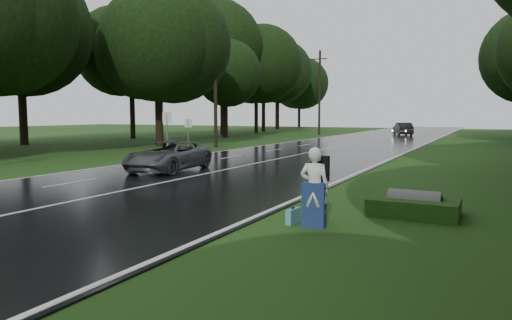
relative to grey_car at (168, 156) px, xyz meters
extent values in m
plane|color=#204414|center=(2.08, -6.67, -0.72)|extent=(160.00, 160.00, 0.00)
cube|color=black|center=(2.08, 13.33, -0.70)|extent=(12.00, 140.00, 0.04)
cube|color=silver|center=(2.08, 13.33, -0.67)|extent=(0.12, 140.00, 0.01)
imported|color=#474A4C|center=(0.00, 0.00, 0.00)|extent=(2.74, 5.09, 1.36)
imported|color=black|center=(3.22, 41.65, 0.09)|extent=(3.23, 4.97, 1.55)
imported|color=silver|center=(9.50, -6.81, 0.21)|extent=(0.73, 0.52, 1.87)
cube|color=navy|center=(9.50, -6.81, -0.20)|extent=(0.56, 0.41, 1.05)
cube|color=black|center=(9.53, -6.54, 0.62)|extent=(0.45, 0.27, 0.60)
cube|color=teal|center=(8.93, -6.73, -0.54)|extent=(0.19, 0.51, 0.36)
cylinder|color=slate|center=(11.38, -4.42, -0.72)|extent=(1.31, 0.65, 0.65)
camera|label=1|loc=(13.14, -16.85, 1.90)|focal=32.54mm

